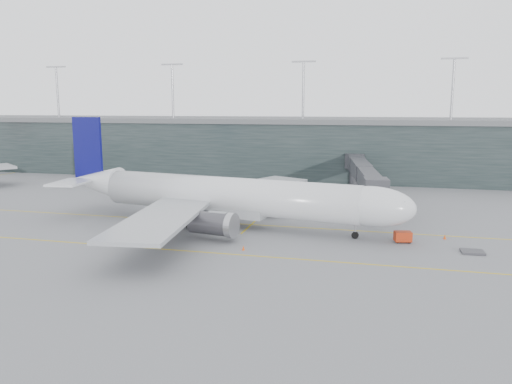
# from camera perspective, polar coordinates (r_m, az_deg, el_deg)

# --- Properties ---
(ground) EXTENTS (320.00, 320.00, 0.00)m
(ground) POSITION_cam_1_polar(r_m,az_deg,el_deg) (83.45, -3.19, -2.92)
(ground) COLOR #5B5B60
(ground) RESTS_ON ground
(taxiline_a) EXTENTS (160.00, 0.25, 0.02)m
(taxiline_a) POSITION_cam_1_polar(r_m,az_deg,el_deg) (79.73, -4.03, -3.52)
(taxiline_a) COLOR gold
(taxiline_a) RESTS_ON ground
(taxiline_b) EXTENTS (160.00, 0.25, 0.02)m
(taxiline_b) POSITION_cam_1_polar(r_m,az_deg,el_deg) (65.21, -8.39, -6.64)
(taxiline_b) COLOR gold
(taxiline_b) RESTS_ON ground
(taxiline_lead_main) EXTENTS (0.25, 60.00, 0.02)m
(taxiline_lead_main) POSITION_cam_1_polar(r_m,az_deg,el_deg) (101.28, 2.85, -0.65)
(taxiline_lead_main) COLOR gold
(taxiline_lead_main) RESTS_ON ground
(terminal) EXTENTS (240.00, 36.00, 29.00)m
(terminal) POSITION_cam_1_polar(r_m,az_deg,el_deg) (138.30, 3.89, 5.32)
(terminal) COLOR black
(terminal) RESTS_ON ground
(main_aircraft) EXTENTS (58.76, 54.62, 16.51)m
(main_aircraft) POSITION_cam_1_polar(r_m,az_deg,el_deg) (77.17, -3.50, -0.46)
(main_aircraft) COLOR silver
(main_aircraft) RESTS_ON ground
(jet_bridge) EXTENTS (10.17, 48.63, 7.41)m
(jet_bridge) POSITION_cam_1_polar(r_m,az_deg,el_deg) (104.83, 12.29, 2.56)
(jet_bridge) COLOR #2E2F34
(jet_bridge) RESTS_ON ground
(gse_cart) EXTENTS (2.50, 1.90, 1.53)m
(gse_cart) POSITION_cam_1_polar(r_m,az_deg,el_deg) (70.95, 16.43, -4.89)
(gse_cart) COLOR #A2260B
(gse_cart) RESTS_ON ground
(baggage_dolly) EXTENTS (2.86, 2.34, 0.28)m
(baggage_dolly) POSITION_cam_1_polar(r_m,az_deg,el_deg) (69.12, 23.50, -6.28)
(baggage_dolly) COLOR #36363B
(baggage_dolly) RESTS_ON ground
(uld_a) EXTENTS (2.28, 1.98, 1.79)m
(uld_a) POSITION_cam_1_polar(r_m,az_deg,el_deg) (93.31, -3.61, -0.98)
(uld_a) COLOR #39383E
(uld_a) RESTS_ON ground
(uld_b) EXTENTS (2.11, 1.89, 1.61)m
(uld_b) POSITION_cam_1_polar(r_m,az_deg,el_deg) (94.34, -2.56, -0.91)
(uld_b) COLOR #39383E
(uld_b) RESTS_ON ground
(uld_c) EXTENTS (1.97, 1.68, 1.62)m
(uld_c) POSITION_cam_1_polar(r_m,az_deg,el_deg) (92.46, -0.88, -1.12)
(uld_c) COLOR #39383E
(uld_c) RESTS_ON ground
(cone_nose) EXTENTS (0.43, 0.43, 0.68)m
(cone_nose) POSITION_cam_1_polar(r_m,az_deg,el_deg) (74.63, 20.77, -4.81)
(cone_nose) COLOR #CA3E0B
(cone_nose) RESTS_ON ground
(cone_wing_stbd) EXTENTS (0.39, 0.39, 0.61)m
(cone_wing_stbd) POSITION_cam_1_polar(r_m,az_deg,el_deg) (64.66, -1.45, -6.40)
(cone_wing_stbd) COLOR #EE4D0D
(cone_wing_stbd) RESTS_ON ground
(cone_wing_port) EXTENTS (0.45, 0.45, 0.71)m
(cone_wing_port) POSITION_cam_1_polar(r_m,az_deg,el_deg) (92.74, 5.22, -1.43)
(cone_wing_port) COLOR orange
(cone_wing_port) RESTS_ON ground
(cone_tail) EXTENTS (0.41, 0.41, 0.66)m
(cone_tail) POSITION_cam_1_polar(r_m,az_deg,el_deg) (75.13, -10.82, -4.26)
(cone_tail) COLOR #EB4F0D
(cone_tail) RESTS_ON ground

